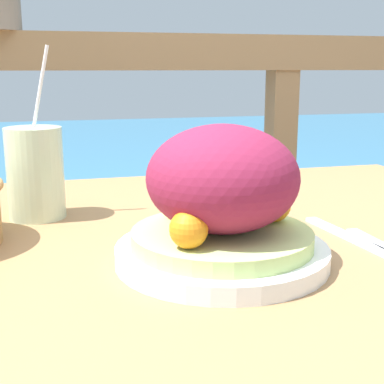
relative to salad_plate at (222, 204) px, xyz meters
name	(u,v)px	position (x,y,z in m)	size (l,w,h in m)	color
patio_table	(178,302)	(-0.02, 0.13, -0.17)	(1.12, 0.77, 0.74)	#997047
railing_fence	(117,152)	(-0.02, 0.82, -0.06)	(2.80, 0.08, 1.04)	#937551
sea_backdrop	(78,175)	(-0.02, 3.32, -0.61)	(12.00, 4.00, 0.41)	teal
salad_plate	(222,204)	(0.00, 0.00, 0.00)	(0.24, 0.24, 0.16)	white
drink_glass	(35,173)	(-0.21, 0.25, 0.00)	(0.08, 0.08, 0.25)	beige
fork	(349,237)	(0.19, 0.04, -0.07)	(0.04, 0.18, 0.00)	silver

